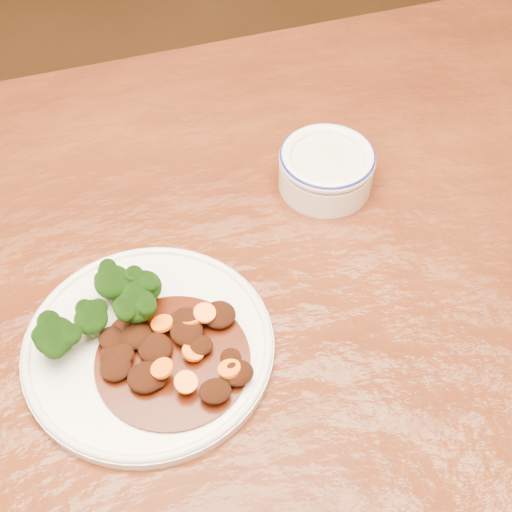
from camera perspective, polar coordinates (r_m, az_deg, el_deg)
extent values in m
plane|color=#402010|center=(1.48, -1.49, -19.76)|extent=(4.00, 4.00, 0.00)
cube|color=#5E2910|center=(0.83, -2.51, -2.84)|extent=(1.60, 1.07, 0.04)
cylinder|color=#3C260F|center=(1.57, 18.82, 6.31)|extent=(0.06, 0.06, 0.71)
cylinder|color=white|center=(0.76, -8.56, -7.23)|extent=(0.26, 0.26, 0.01)
torus|color=white|center=(0.76, -8.62, -7.00)|extent=(0.26, 0.26, 0.01)
cylinder|color=#6D944C|center=(0.78, -8.78, -3.34)|extent=(0.01, 0.01, 0.02)
ellipsoid|color=black|center=(0.77, -8.96, -2.45)|extent=(0.04, 0.04, 0.03)
cylinder|color=#6D944C|center=(0.76, -15.45, -7.07)|extent=(0.01, 0.01, 0.02)
ellipsoid|color=black|center=(0.75, -15.79, -6.18)|extent=(0.04, 0.04, 0.03)
cylinder|color=#6D944C|center=(0.79, -11.16, -2.95)|extent=(0.01, 0.01, 0.02)
ellipsoid|color=black|center=(0.77, -11.39, -2.05)|extent=(0.04, 0.04, 0.03)
cylinder|color=#6D944C|center=(0.77, -12.80, -5.72)|extent=(0.01, 0.01, 0.02)
ellipsoid|color=black|center=(0.75, -13.06, -4.92)|extent=(0.04, 0.04, 0.03)
cylinder|color=#6D944C|center=(0.77, -9.32, -4.78)|extent=(0.01, 0.01, 0.02)
ellipsoid|color=black|center=(0.75, -9.52, -3.87)|extent=(0.04, 0.04, 0.03)
cylinder|color=#431107|center=(0.74, -6.68, -8.28)|extent=(0.16, 0.16, 0.00)
ellipsoid|color=black|center=(0.75, -5.58, -5.96)|extent=(0.03, 0.04, 0.02)
ellipsoid|color=black|center=(0.75, -5.68, -5.76)|extent=(0.03, 0.03, 0.02)
ellipsoid|color=black|center=(0.74, -4.42, -7.16)|extent=(0.02, 0.02, 0.01)
ellipsoid|color=black|center=(0.72, -8.80, -9.58)|extent=(0.04, 0.04, 0.02)
ellipsoid|color=black|center=(0.71, -3.31, -10.74)|extent=(0.03, 0.03, 0.02)
ellipsoid|color=black|center=(0.75, -5.64, -5.16)|extent=(0.03, 0.03, 0.02)
ellipsoid|color=black|center=(0.74, -11.15, -8.73)|extent=(0.03, 0.03, 0.02)
ellipsoid|color=black|center=(0.74, -11.39, -7.80)|extent=(0.03, 0.03, 0.01)
ellipsoid|color=black|center=(0.74, -10.64, -7.74)|extent=(0.02, 0.03, 0.01)
ellipsoid|color=black|center=(0.74, -8.06, -7.35)|extent=(0.04, 0.04, 0.02)
ellipsoid|color=black|center=(0.72, -1.58, -9.33)|extent=(0.03, 0.03, 0.02)
ellipsoid|color=black|center=(0.72, -7.97, -9.75)|extent=(0.02, 0.02, 0.01)
ellipsoid|color=black|center=(0.76, -2.97, -4.72)|extent=(0.04, 0.03, 0.02)
ellipsoid|color=black|center=(0.73, -2.05, -8.11)|extent=(0.02, 0.02, 0.01)
ellipsoid|color=black|center=(0.74, -7.97, -6.95)|extent=(0.03, 0.03, 0.01)
ellipsoid|color=black|center=(0.75, -11.49, -6.45)|extent=(0.03, 0.03, 0.01)
ellipsoid|color=black|center=(0.75, -9.62, -6.34)|extent=(0.03, 0.03, 0.02)
cylinder|color=#FE650D|center=(0.75, -7.52, -5.38)|extent=(0.03, 0.03, 0.01)
cylinder|color=#FE650D|center=(0.75, -5.90, -5.61)|extent=(0.03, 0.03, 0.01)
cylinder|color=#FE650D|center=(0.71, -5.63, -10.01)|extent=(0.03, 0.03, 0.01)
cylinder|color=#FE650D|center=(0.75, -5.30, -5.03)|extent=(0.03, 0.03, 0.02)
cylinder|color=#FE650D|center=(0.75, -4.13, -4.57)|extent=(0.03, 0.03, 0.01)
cylinder|color=#FE650D|center=(0.73, -5.05, -7.63)|extent=(0.03, 0.03, 0.01)
cylinder|color=#FE650D|center=(0.71, -2.15, -9.01)|extent=(0.03, 0.03, 0.01)
cylinder|color=#FE650D|center=(0.71, -7.51, -8.89)|extent=(0.03, 0.03, 0.01)
cylinder|color=white|center=(0.90, 5.59, 6.57)|extent=(0.12, 0.12, 0.04)
cylinder|color=silver|center=(0.89, 5.71, 7.63)|extent=(0.09, 0.09, 0.01)
torus|color=white|center=(0.88, 5.73, 7.82)|extent=(0.12, 0.12, 0.02)
torus|color=navy|center=(0.88, 5.75, 8.00)|extent=(0.12, 0.12, 0.01)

